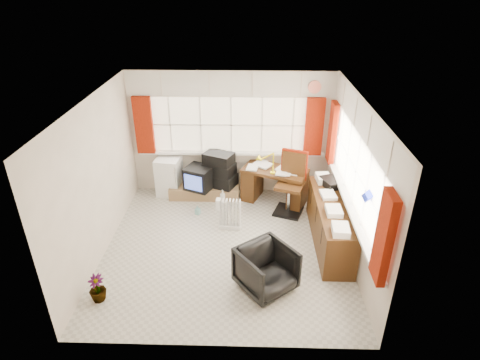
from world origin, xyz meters
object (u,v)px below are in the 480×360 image
Objects in this scene: desk_lamp at (273,159)px; tv_bench at (205,190)px; crt_tv at (199,178)px; mini_fridge at (169,176)px; desk at (274,184)px; office_chair at (266,269)px; task_chair at (292,180)px; credenza at (330,223)px; radiator at (230,217)px.

tv_bench is at bearing 166.20° from desk_lamp.
mini_fridge reaches higher than crt_tv.
desk reaches higher than tv_bench.
mini_fridge is at bearing 87.31° from office_chair.
task_chair is at bearing -44.78° from desk.
desk_lamp is 2.43m from office_chair.
task_chair is 1.51× the size of mini_fridge.
tv_bench is 0.78m from mini_fridge.
desk_lamp is 0.53m from task_chair.
credenza is (0.56, -1.05, -0.25)m from task_chair.
radiator is (-0.83, -0.98, -0.16)m from desk.
credenza is at bearing -12.30° from radiator.
office_chair is 2.84m from crt_tv.
task_chair reaches higher than desk.
crt_tv is at bearing 171.89° from desk_lamp.
radiator is (-0.60, 1.51, -0.10)m from office_chair.
credenza is at bearing -57.25° from desk.
credenza reaches higher than mini_fridge.
radiator is 0.73× the size of mini_fridge.
task_chair is 1.22m from credenza.
desk_lamp is 1.62m from credenza.
tv_bench is at bearing 172.95° from desk.
crt_tv is at bearing 79.03° from office_chair.
task_chair is 1.38m from radiator.
desk_lamp is at bearing -11.24° from mini_fridge.
desk_lamp is at bearing 46.41° from radiator.
credenza is 2.51× the size of mini_fridge.
office_chair is 2.92m from tv_bench.
desk reaches higher than crt_tv.
radiator is at bearing -133.59° from desk_lamp.
task_chair is (0.30, -0.30, 0.24)m from desk.
desk_lamp is at bearing 158.58° from task_chair.
radiator is at bearing -130.41° from desk.
crt_tv is (-0.66, 1.02, 0.24)m from radiator.
desk_lamp is 0.74× the size of radiator.
tv_bench is (-1.18, 2.66, -0.21)m from office_chair.
crt_tv is 0.81× the size of mini_fridge.
mini_fridge is at bearing 167.22° from task_chair.
task_chair reaches higher than desk_lamp.
desk is at bearing 135.22° from task_chair.
credenza is at bearing 8.74° from office_chair.
task_chair is at bearing -10.85° from crt_tv.
task_chair is 2.51m from mini_fridge.
mini_fridge is at bearing 173.20° from desk.
desk is 0.69× the size of credenza.
tv_bench is 0.39m from crt_tv.
credenza reaches higher than desk.
task_chair is 1.85m from tv_bench.
task_chair is 1.84m from crt_tv.
desk_lamp is 0.22× the size of credenza.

